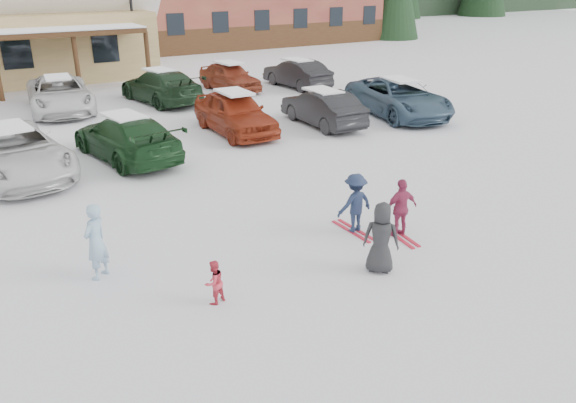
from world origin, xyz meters
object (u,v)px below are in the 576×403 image
toddler_red (214,282)px  parked_car_11 (161,86)px  lamp_post (132,19)px  child_magenta (401,208)px  adult_skier (96,242)px  child_navy (355,203)px  parked_car_6 (398,98)px  parked_car_10 (60,94)px  parked_car_3 (126,137)px  parked_car_5 (323,108)px  parked_car_2 (13,152)px  parked_car_4 (235,113)px  parked_car_12 (230,77)px  bystander_dark (381,238)px  parked_car_13 (297,74)px

toddler_red → parked_car_11: (4.94, 17.06, 0.33)m
lamp_post → child_magenta: 24.73m
child_magenta → parked_car_11: (0.11, 16.66, 0.06)m
adult_skier → child_navy: bearing=131.0°
lamp_post → toddler_red: bearing=-104.0°
child_magenta → child_navy: bearing=-37.7°
parked_car_6 → parked_car_11: parked_car_6 is taller
parked_car_6 → parked_car_10: bearing=155.3°
toddler_red → parked_car_3: 9.47m
parked_car_3 → parked_car_5: size_ratio=1.17×
parked_car_2 → parked_car_6: size_ratio=0.99×
lamp_post → child_magenta: (-1.40, -24.57, -2.49)m
parked_car_10 → parked_car_4: bearing=-49.4°
toddler_red → child_magenta: (4.84, 0.40, 0.27)m
toddler_red → child_navy: child_navy is taller
adult_skier → parked_car_10: bearing=-137.8°
lamp_post → parked_car_6: lamp_post is taller
parked_car_2 → parked_car_6: parked_car_6 is taller
parked_car_6 → parked_car_3: bearing=-170.8°
child_navy → parked_car_4: bearing=-100.1°
adult_skier → toddler_red: size_ratio=1.83×
parked_car_5 → toddler_red: bearing=48.7°
parked_car_5 → parked_car_12: bearing=-87.7°
adult_skier → parked_car_11: adult_skier is taller
toddler_red → bystander_dark: bystander_dark is taller
parked_car_3 → parked_car_4: 4.54m
parked_car_2 → parked_car_3: parked_car_2 is taller
adult_skier → parked_car_5: size_ratio=0.37×
adult_skier → parked_car_6: size_ratio=0.28×
adult_skier → child_magenta: (6.43, -1.66, -0.09)m
parked_car_2 → parked_car_10: parked_car_2 is taller
adult_skier → parked_car_5: 13.06m
parked_car_11 → lamp_post: bearing=-107.6°
child_magenta → bystander_dark: size_ratio=0.94×
parked_car_11 → parked_car_5: bearing=110.6°
parked_car_4 → lamp_post: bearing=88.4°
lamp_post → toddler_red: size_ratio=6.48×
bystander_dark → parked_car_4: bearing=-56.2°
child_navy → parked_car_2: 10.44m
lamp_post → parked_car_11: bearing=-99.3°
child_navy → parked_car_3: size_ratio=0.29×
adult_skier → parked_car_6: 16.04m
lamp_post → parked_car_13: size_ratio=1.28×
parked_car_10 → parked_car_11: size_ratio=1.04×
parked_car_10 → toddler_red: bearing=-86.3°
parked_car_4 → parked_car_11: size_ratio=0.88×
parked_car_3 → parked_car_6: parked_car_6 is taller
adult_skier → bystander_dark: bearing=111.7°
parked_car_6 → bystander_dark: bearing=-123.5°
bystander_dark → parked_car_13: (8.92, 17.56, -0.03)m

